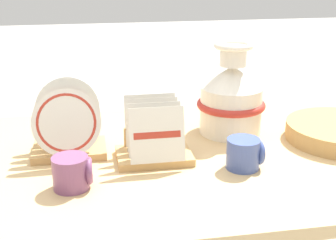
{
  "coord_description": "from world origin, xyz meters",
  "views": [
    {
      "loc": [
        -0.22,
        -1.24,
        1.15
      ],
      "look_at": [
        0.0,
        0.0,
        0.7
      ],
      "focal_mm": 50.0,
      "sensor_mm": 36.0,
      "label": 1
    }
  ],
  "objects_px": {
    "dish_rack_square_plates": "(154,142)",
    "dish_rack_round_plates": "(68,129)",
    "ceramic_vase": "(231,97)",
    "mug_cobalt_glaze": "(245,154)",
    "mug_plum_glaze": "(73,172)"
  },
  "relations": [
    {
      "from": "dish_rack_round_plates",
      "to": "mug_cobalt_glaze",
      "type": "distance_m",
      "value": 0.51
    },
    {
      "from": "dish_rack_round_plates",
      "to": "mug_plum_glaze",
      "type": "distance_m",
      "value": 0.22
    },
    {
      "from": "ceramic_vase",
      "to": "mug_plum_glaze",
      "type": "height_order",
      "value": "ceramic_vase"
    },
    {
      "from": "dish_rack_square_plates",
      "to": "mug_cobalt_glaze",
      "type": "height_order",
      "value": "dish_rack_square_plates"
    },
    {
      "from": "dish_rack_round_plates",
      "to": "mug_cobalt_glaze",
      "type": "relative_size",
      "value": 2.13
    },
    {
      "from": "ceramic_vase",
      "to": "mug_cobalt_glaze",
      "type": "xyz_separation_m",
      "value": [
        -0.04,
        -0.27,
        -0.08
      ]
    },
    {
      "from": "dish_rack_round_plates",
      "to": "mug_plum_glaze",
      "type": "relative_size",
      "value": 2.13
    },
    {
      "from": "ceramic_vase",
      "to": "mug_cobalt_glaze",
      "type": "height_order",
      "value": "ceramic_vase"
    },
    {
      "from": "ceramic_vase",
      "to": "mug_plum_glaze",
      "type": "relative_size",
      "value": 2.98
    },
    {
      "from": "mug_cobalt_glaze",
      "to": "ceramic_vase",
      "type": "bearing_deg",
      "value": 81.12
    },
    {
      "from": "dish_rack_square_plates",
      "to": "ceramic_vase",
      "type": "bearing_deg",
      "value": 31.52
    },
    {
      "from": "ceramic_vase",
      "to": "mug_plum_glaze",
      "type": "bearing_deg",
      "value": -148.69
    },
    {
      "from": "dish_rack_square_plates",
      "to": "mug_plum_glaze",
      "type": "height_order",
      "value": "dish_rack_square_plates"
    },
    {
      "from": "dish_rack_square_plates",
      "to": "dish_rack_round_plates",
      "type": "bearing_deg",
      "value": 162.39
    },
    {
      "from": "dish_rack_round_plates",
      "to": "dish_rack_square_plates",
      "type": "bearing_deg",
      "value": -17.61
    }
  ]
}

